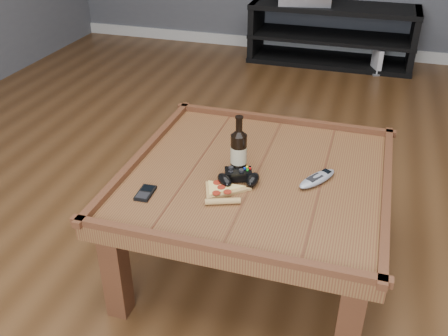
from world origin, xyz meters
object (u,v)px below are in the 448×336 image
(remote_control, at_px, (317,179))
(game_console, at_px, (377,62))
(smartphone, at_px, (145,193))
(beer_bottle, at_px, (239,151))
(coffee_table, at_px, (256,186))
(game_controller, at_px, (239,177))
(pizza_slice, at_px, (222,191))
(media_console, at_px, (332,35))

(remote_control, relative_size, game_console, 0.95)
(remote_control, bearing_deg, smartphone, -123.56)
(beer_bottle, xyz_separation_m, smartphone, (-0.28, -0.24, -0.09))
(coffee_table, relative_size, beer_bottle, 4.27)
(coffee_table, xyz_separation_m, game_controller, (-0.05, -0.08, 0.08))
(pizza_slice, relative_size, remote_control, 1.33)
(smartphone, distance_m, game_console, 2.98)
(game_console, bearing_deg, beer_bottle, -123.74)
(beer_bottle, bearing_deg, smartphone, -139.23)
(beer_bottle, distance_m, game_controller, 0.10)
(pizza_slice, distance_m, remote_control, 0.37)
(game_console, bearing_deg, media_console, 135.75)
(media_console, height_order, beer_bottle, beer_bottle)
(remote_control, bearing_deg, beer_bottle, -143.57)
(smartphone, height_order, game_console, smartphone)
(media_console, height_order, smartphone, media_console)
(coffee_table, bearing_deg, game_controller, -121.62)
(media_console, bearing_deg, smartphone, -96.68)
(smartphone, xyz_separation_m, remote_control, (0.59, 0.27, 0.01))
(remote_control, bearing_deg, coffee_table, -146.31)
(coffee_table, height_order, beer_bottle, beer_bottle)
(coffee_table, height_order, media_console, media_console)
(game_console, bearing_deg, pizza_slice, -123.60)
(media_console, distance_m, beer_bottle, 2.78)
(pizza_slice, xyz_separation_m, remote_control, (0.32, 0.18, 0.01))
(coffee_table, bearing_deg, media_console, 90.00)
(beer_bottle, relative_size, pizza_slice, 0.93)
(beer_bottle, height_order, remote_control, beer_bottle)
(smartphone, bearing_deg, beer_bottle, 38.17)
(media_console, relative_size, game_console, 6.84)
(remote_control, distance_m, game_console, 2.62)
(coffee_table, height_order, remote_control, remote_control)
(pizza_slice, distance_m, smartphone, 0.28)
(smartphone, relative_size, game_console, 0.49)
(beer_bottle, xyz_separation_m, game_controller, (0.02, -0.07, -0.07))
(beer_bottle, bearing_deg, media_console, 88.55)
(pizza_slice, height_order, game_console, pizza_slice)
(coffee_table, distance_m, game_console, 2.64)
(media_console, xyz_separation_m, game_console, (0.41, -0.15, -0.15))
(remote_control, bearing_deg, game_console, 117.99)
(beer_bottle, distance_m, smartphone, 0.38)
(game_controller, height_order, smartphone, game_controller)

